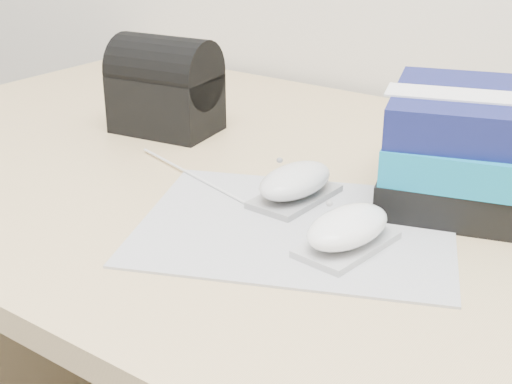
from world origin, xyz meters
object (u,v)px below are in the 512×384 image
Objects in this scene: mouse_front at (348,230)px; book_stack at (506,151)px; mouse_rear at (295,183)px; pouch at (165,86)px; desk at (386,341)px.

book_stack reaches higher than mouse_front.
book_stack is at bearing 67.53° from mouse_front.
mouse_rear is 0.72× the size of pouch.
mouse_rear is 0.37× the size of book_stack.
mouse_front is (0.11, -0.07, -0.00)m from mouse_rear.
pouch reaches higher than mouse_front.
desk is 10.05× the size of pouch.
mouse_rear is 0.24m from book_stack.
book_stack is at bearing 35.41° from mouse_rear.
mouse_front is 0.37× the size of book_stack.
pouch is at bearing -176.58° from book_stack.
mouse_rear reaches higher than desk.
mouse_front is 0.23m from book_stack.
pouch is at bearing 156.33° from mouse_front.
pouch is (-0.30, 0.11, 0.05)m from mouse_rear.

